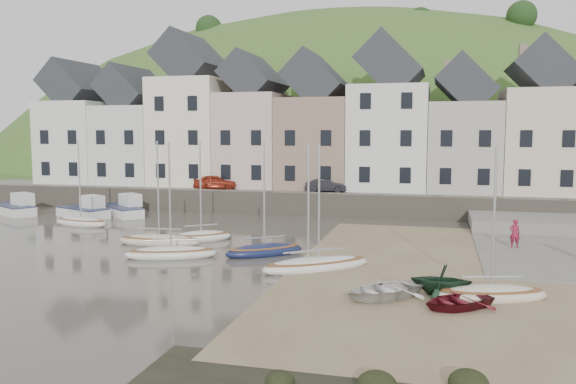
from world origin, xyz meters
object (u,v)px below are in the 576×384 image
(person_red, at_px, (515,233))
(car_left, at_px, (215,182))
(rowboat_green, at_px, (441,280))
(rowboat_red, at_px, (457,301))
(car_right, at_px, (326,186))
(rowboat_white, at_px, (382,290))
(sailboat_0, at_px, (81,222))

(person_red, distance_m, car_left, 26.56)
(rowboat_green, height_order, person_red, person_red)
(rowboat_red, height_order, car_right, car_right)
(car_right, bearing_deg, rowboat_red, -169.05)
(rowboat_red, bearing_deg, car_right, 164.43)
(car_left, bearing_deg, rowboat_red, -161.54)
(rowboat_white, height_order, car_right, car_right)
(car_left, xyz_separation_m, car_right, (9.85, 0.00, -0.08))
(car_right, bearing_deg, car_left, 79.71)
(rowboat_green, relative_size, rowboat_red, 0.83)
(person_red, bearing_deg, rowboat_white, 57.62)
(person_red, bearing_deg, car_right, -48.45)
(rowboat_white, bearing_deg, car_left, 171.99)
(sailboat_0, height_order, person_red, sailboat_0)
(rowboat_red, distance_m, person_red, 12.94)
(rowboat_white, distance_m, person_red, 13.39)
(person_red, distance_m, car_right, 18.60)
(rowboat_green, xyz_separation_m, car_left, (-19.13, 23.63, 1.55))
(rowboat_white, relative_size, car_left, 0.91)
(sailboat_0, distance_m, rowboat_white, 26.05)
(rowboat_red, bearing_deg, person_red, 127.72)
(rowboat_white, relative_size, rowboat_green, 1.42)
(rowboat_red, bearing_deg, rowboat_green, 161.56)
(sailboat_0, relative_size, person_red, 3.90)
(person_red, bearing_deg, rowboat_green, 65.06)
(sailboat_0, distance_m, rowboat_green, 27.53)
(sailboat_0, xyz_separation_m, rowboat_white, (22.47, -13.17, 0.15))
(rowboat_white, distance_m, rowboat_green, 2.53)
(sailboat_0, distance_m, car_left, 13.00)
(car_right, bearing_deg, person_red, -144.43)
(rowboat_white, xyz_separation_m, person_red, (6.30, 11.81, 0.52))
(rowboat_green, bearing_deg, rowboat_white, -63.42)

